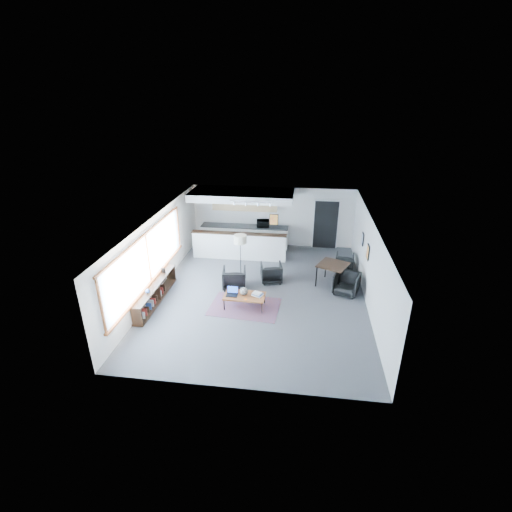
# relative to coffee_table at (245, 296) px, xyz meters

# --- Properties ---
(room) EXTENTS (7.02, 9.02, 2.62)m
(room) POSITION_rel_coffee_table_xyz_m (0.38, 0.96, 0.91)
(room) COLOR #47474A
(room) RESTS_ON ground
(window) EXTENTS (0.10, 5.95, 1.66)m
(window) POSITION_rel_coffee_table_xyz_m (-3.09, 0.06, 1.06)
(window) COLOR #8CBFFF
(window) RESTS_ON room
(console) EXTENTS (0.35, 3.00, 0.80)m
(console) POSITION_rel_coffee_table_xyz_m (-2.92, -0.09, -0.06)
(console) COLOR black
(console) RESTS_ON floor
(kitchenette) EXTENTS (4.20, 1.96, 2.60)m
(kitchenette) POSITION_rel_coffee_table_xyz_m (-0.82, 4.66, 0.99)
(kitchenette) COLOR white
(kitchenette) RESTS_ON floor
(doorway) EXTENTS (1.10, 0.12, 2.15)m
(doorway) POSITION_rel_coffee_table_xyz_m (2.68, 5.38, 0.68)
(doorway) COLOR black
(doorway) RESTS_ON room
(track_light) EXTENTS (1.60, 0.07, 0.15)m
(track_light) POSITION_rel_coffee_table_xyz_m (-0.21, 3.16, 2.14)
(track_light) COLOR silver
(track_light) RESTS_ON room
(wall_art_lower) EXTENTS (0.03, 0.38, 0.48)m
(wall_art_lower) POSITION_rel_coffee_table_xyz_m (3.84, 1.36, 1.16)
(wall_art_lower) COLOR black
(wall_art_lower) RESTS_ON room
(wall_art_upper) EXTENTS (0.03, 0.34, 0.44)m
(wall_art_upper) POSITION_rel_coffee_table_xyz_m (3.84, 2.66, 1.11)
(wall_art_upper) COLOR black
(wall_art_upper) RESTS_ON room
(kilim_rug) EXTENTS (2.29, 1.65, 0.01)m
(kilim_rug) POSITION_rel_coffee_table_xyz_m (0.00, 0.00, -0.38)
(kilim_rug) COLOR #502E3E
(kilim_rug) RESTS_ON floor
(coffee_table) EXTENTS (1.31, 0.72, 0.42)m
(coffee_table) POSITION_rel_coffee_table_xyz_m (0.00, 0.00, 0.00)
(coffee_table) COLOR brown
(coffee_table) RESTS_ON floor
(laptop) EXTENTS (0.36, 0.30, 0.26)m
(laptop) POSITION_rel_coffee_table_xyz_m (-0.39, 0.01, 0.11)
(laptop) COLOR black
(laptop) RESTS_ON coffee_table
(ceramic_pot) EXTENTS (0.25, 0.25, 0.25)m
(ceramic_pot) POSITION_rel_coffee_table_xyz_m (-0.02, 0.03, 0.16)
(ceramic_pot) COLOR gray
(ceramic_pot) RESTS_ON coffee_table
(book_stack) EXTENTS (0.40, 0.37, 0.10)m
(book_stack) POSITION_rel_coffee_table_xyz_m (0.40, 0.05, 0.08)
(book_stack) COLOR silver
(book_stack) RESTS_ON coffee_table
(coaster) EXTENTS (0.11, 0.11, 0.01)m
(coaster) POSITION_rel_coffee_table_xyz_m (0.07, -0.25, 0.03)
(coaster) COLOR #E5590C
(coaster) RESTS_ON coffee_table
(armchair_left) EXTENTS (0.88, 0.83, 0.81)m
(armchair_left) POSITION_rel_coffee_table_xyz_m (-0.56, 1.21, 0.01)
(armchair_left) COLOR black
(armchair_left) RESTS_ON floor
(armchair_right) EXTENTS (0.85, 0.82, 0.75)m
(armchair_right) POSITION_rel_coffee_table_xyz_m (0.67, 1.87, -0.02)
(armchair_right) COLOR black
(armchair_right) RESTS_ON floor
(floor_lamp) EXTENTS (0.59, 0.59, 1.60)m
(floor_lamp) POSITION_rel_coffee_table_xyz_m (-0.50, 2.19, 1.00)
(floor_lamp) COLOR black
(floor_lamp) RESTS_ON floor
(dining_table) EXTENTS (1.25, 1.25, 0.80)m
(dining_table) POSITION_rel_coffee_table_xyz_m (2.83, 1.89, 0.34)
(dining_table) COLOR black
(dining_table) RESTS_ON floor
(dining_chair_near) EXTENTS (0.84, 0.82, 0.69)m
(dining_chair_near) POSITION_rel_coffee_table_xyz_m (3.27, 1.33, -0.04)
(dining_chair_near) COLOR black
(dining_chair_near) RESTS_ON floor
(dining_chair_far) EXTENTS (0.63, 0.60, 0.58)m
(dining_chair_far) POSITION_rel_coffee_table_xyz_m (3.38, 3.23, -0.10)
(dining_chair_far) COLOR black
(dining_chair_far) RESTS_ON floor
(microwave) EXTENTS (0.57, 0.36, 0.36)m
(microwave) POSITION_rel_coffee_table_xyz_m (-0.01, 5.11, 0.72)
(microwave) COLOR black
(microwave) RESTS_ON kitchenette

